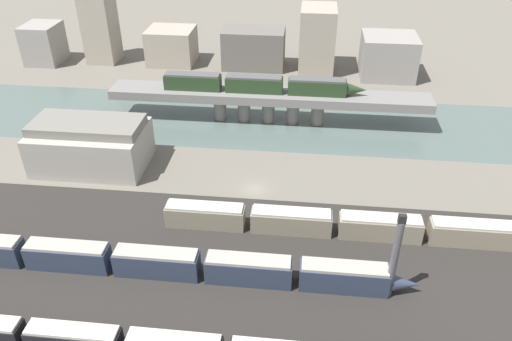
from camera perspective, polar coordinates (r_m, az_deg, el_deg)
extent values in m
plane|color=#666056|center=(91.01, -0.13, -2.17)|extent=(400.00, 400.00, 0.00)
cube|color=#282623|center=(72.67, -2.27, -12.89)|extent=(280.00, 42.00, 0.01)
cube|color=#4C5B56|center=(114.97, 1.40, 5.67)|extent=(320.00, 27.68, 0.01)
cube|color=slate|center=(112.33, 1.45, 8.50)|extent=(71.44, 7.26, 1.95)
cylinder|color=gray|center=(115.16, -4.12, 7.09)|extent=(2.83, 2.83, 5.22)
cylinder|color=gray|center=(114.36, -1.36, 6.98)|extent=(2.83, 2.83, 5.22)
cylinder|color=gray|center=(113.82, 1.42, 6.85)|extent=(2.83, 2.83, 5.22)
cylinder|color=gray|center=(113.55, 4.22, 6.70)|extent=(2.83, 2.83, 5.22)
cylinder|color=gray|center=(113.55, 7.03, 6.54)|extent=(2.83, 2.83, 5.22)
cube|color=#23381E|center=(113.86, -7.24, 9.99)|extent=(12.61, 3.13, 3.21)
cube|color=#4C4C4C|center=(113.19, -7.30, 10.84)|extent=(12.11, 2.88, 0.40)
cube|color=#23381E|center=(111.60, -0.21, 9.78)|extent=(12.61, 3.13, 3.21)
cube|color=#4C4C4C|center=(110.92, -0.21, 10.64)|extent=(12.11, 2.88, 0.40)
cube|color=#23381E|center=(111.03, 6.99, 9.42)|extent=(12.61, 3.13, 3.21)
cube|color=#4C4C4C|center=(110.34, 7.05, 10.28)|extent=(12.11, 2.88, 0.40)
cone|color=#23381E|center=(111.59, 11.40, 9.04)|extent=(4.41, 2.82, 2.82)
cube|color=black|center=(67.94, -20.05, -17.72)|extent=(11.63, 2.60, 3.13)
cube|color=#B7B2A3|center=(66.65, -20.34, -16.73)|extent=(11.17, 2.39, 0.40)
cube|color=#B7B2A3|center=(62.75, -9.44, -18.50)|extent=(11.17, 2.39, 0.40)
cube|color=#2D384C|center=(78.94, -20.66, -9.22)|extent=(12.28, 2.99, 3.76)
cube|color=#9E998E|center=(77.65, -20.95, -8.06)|extent=(11.79, 2.75, 0.40)
cube|color=#2D384C|center=(74.32, -11.25, -10.40)|extent=(12.28, 2.99, 3.76)
cube|color=#9E998E|center=(72.95, -11.42, -9.19)|extent=(11.79, 2.75, 0.40)
cube|color=#2D384C|center=(71.90, -0.84, -11.37)|extent=(12.28, 2.99, 3.76)
cube|color=#9E998E|center=(70.48, -0.86, -10.15)|extent=(11.79, 2.75, 0.40)
cube|color=#2D384C|center=(71.90, 9.98, -12.00)|extent=(12.28, 2.99, 3.76)
cube|color=#9E998E|center=(70.48, 10.14, -10.79)|extent=(11.79, 2.75, 0.40)
cone|color=#2D384C|center=(73.26, 16.58, -12.28)|extent=(4.30, 2.69, 2.69)
cube|color=gray|center=(82.09, -5.83, -5.22)|extent=(12.90, 3.07, 3.51)
cube|color=#B7B2A3|center=(80.92, -5.90, -4.12)|extent=(12.38, 2.83, 0.40)
cube|color=gray|center=(80.67, 4.04, -5.89)|extent=(12.90, 3.07, 3.51)
cube|color=#B7B2A3|center=(79.48, 4.09, -4.78)|extent=(12.38, 2.83, 0.40)
cube|color=gray|center=(81.67, 13.97, -6.39)|extent=(12.90, 3.07, 3.51)
cube|color=#B7B2A3|center=(80.49, 14.15, -5.30)|extent=(12.38, 2.83, 0.40)
cube|color=gray|center=(85.01, 23.41, -6.68)|extent=(12.90, 3.07, 3.51)
cube|color=#B7B2A3|center=(83.88, 23.69, -5.64)|extent=(12.38, 2.83, 0.40)
cube|color=#9E998E|center=(101.37, -18.30, 2.53)|extent=(21.02, 13.21, 7.84)
cube|color=slate|center=(99.22, -18.77, 4.92)|extent=(20.60, 9.24, 1.72)
cylinder|color=#4C4C51|center=(69.37, 15.50, -9.86)|extent=(1.01, 1.01, 12.60)
cube|color=black|center=(65.08, 16.37, -5.33)|extent=(1.00, 0.70, 1.20)
cube|color=gray|center=(161.16, -23.09, 13.22)|extent=(9.31, 10.76, 11.05)
cube|color=gray|center=(154.68, -17.48, 15.99)|extent=(8.21, 8.92, 23.48)
cube|color=gray|center=(150.66, -9.61, 13.87)|extent=(13.11, 11.68, 9.91)
cube|color=#605B56|center=(145.24, -0.26, 13.79)|extent=(17.26, 10.25, 10.75)
cube|color=gray|center=(142.70, 7.01, 14.64)|extent=(9.53, 13.16, 17.52)
cube|color=gray|center=(143.19, 14.85, 12.53)|extent=(14.41, 13.37, 11.10)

